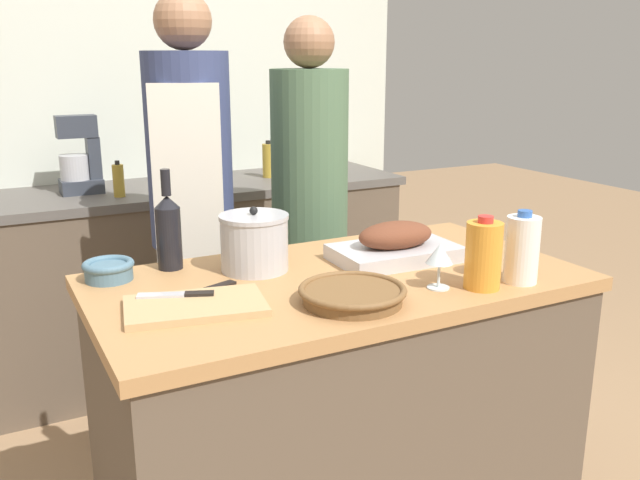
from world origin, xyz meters
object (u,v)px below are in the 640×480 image
object	(u,v)px
cutting_board	(195,306)
wine_glass_left	(440,256)
stock_pot	(254,242)
knife_paring	(178,295)
condiment_bottle_tall	(269,160)
person_cook_aproned	(192,207)
person_cook_guest	(310,208)
wine_bottle_green	(169,230)
condiment_bottle_short	(317,161)
mixing_bowl	(109,269)
condiment_bottle_extra	(119,180)
juice_jug	(483,255)
wicker_basket	(352,294)
stand_mixer	(80,161)
roasting_pan	(395,246)
milk_jug	(522,249)
knife_chef	(201,292)

from	to	relation	value
cutting_board	wine_glass_left	distance (m)	0.65
stock_pot	knife_paring	world-z (taller)	stock_pot
condiment_bottle_tall	person_cook_aproned	size ratio (longest dim) A/B	0.11
stock_pot	person_cook_guest	bearing A→B (deg)	51.59
wine_bottle_green	condiment_bottle_short	size ratio (longest dim) A/B	1.69
mixing_bowl	condiment_bottle_extra	bearing A→B (deg)	76.96
juice_jug	condiment_bottle_tall	distance (m)	1.82
condiment_bottle_short	person_cook_guest	bearing A→B (deg)	-119.49
wicker_basket	person_cook_guest	xyz separation A→B (m)	(0.38, 0.99, -0.01)
stand_mixer	knife_paring	bearing A→B (deg)	-90.41
roasting_pan	stock_pot	bearing A→B (deg)	165.59
milk_jug	condiment_bottle_short	bearing A→B (deg)	81.25
cutting_board	person_cook_aproned	world-z (taller)	person_cook_aproned
wine_bottle_green	condiment_bottle_extra	distance (m)	1.11
stock_pot	condiment_bottle_tall	bearing A→B (deg)	65.07
mixing_bowl	person_cook_guest	world-z (taller)	person_cook_guest
wine_bottle_green	condiment_bottle_tall	size ratio (longest dim) A/B	1.57
wicker_basket	cutting_board	distance (m)	0.39
stock_pot	knife_paring	size ratio (longest dim) A/B	1.06
knife_paring	roasting_pan	bearing A→B (deg)	4.45
condiment_bottle_tall	person_cook_guest	size ratio (longest dim) A/B	0.11
wicker_basket	stand_mixer	bearing A→B (deg)	102.02
knife_chef	person_cook_guest	distance (m)	1.01
milk_jug	person_cook_aproned	distance (m)	1.24
stock_pot	person_cook_aproned	size ratio (longest dim) A/B	0.11
wicker_basket	condiment_bottle_extra	world-z (taller)	condiment_bottle_extra
juice_jug	person_cook_guest	bearing A→B (deg)	89.43
mixing_bowl	wine_glass_left	bearing A→B (deg)	-32.00
roasting_pan	condiment_bottle_extra	xyz separation A→B (m)	(-0.55, 1.34, 0.03)
condiment_bottle_tall	cutting_board	bearing A→B (deg)	-119.05
milk_jug	person_cook_guest	distance (m)	1.07
milk_jug	cutting_board	bearing A→B (deg)	166.16
knife_chef	person_cook_aproned	distance (m)	0.81
wicker_basket	knife_chef	distance (m)	0.40
cutting_board	knife_chef	xyz separation A→B (m)	(0.05, 0.11, -0.01)
cutting_board	juice_jug	world-z (taller)	juice_jug
juice_jug	stand_mixer	size ratio (longest dim) A/B	0.57
milk_jug	juice_jug	bearing A→B (deg)	175.19
wicker_basket	wine_bottle_green	world-z (taller)	wine_bottle_green
wine_bottle_green	condiment_bottle_short	distance (m)	1.59
knife_paring	stand_mixer	size ratio (longest dim) A/B	0.55
knife_chef	condiment_bottle_tall	size ratio (longest dim) A/B	1.27
person_cook_aproned	knife_paring	bearing A→B (deg)	-88.83
knife_chef	condiment_bottle_extra	world-z (taller)	condiment_bottle_extra
wine_glass_left	knife_chef	world-z (taller)	wine_glass_left
roasting_pan	condiment_bottle_tall	distance (m)	1.51
stock_pot	milk_jug	world-z (taller)	milk_jug
condiment_bottle_tall	mixing_bowl	bearing A→B (deg)	-129.01
cutting_board	person_cook_guest	bearing A→B (deg)	48.74
knife_paring	condiment_bottle_extra	xyz separation A→B (m)	(0.14, 1.40, 0.06)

